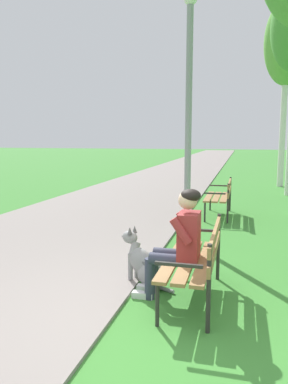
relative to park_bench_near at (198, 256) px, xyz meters
name	(u,v)px	position (x,y,z in m)	size (l,w,h in m)	color
ground_plane	(125,335)	(-0.55, -0.94, -0.51)	(120.00, 120.00, 0.00)	#3D8433
paved_path	(195,163)	(-2.85, 23.06, -0.49)	(4.19, 60.00, 0.04)	gray
park_bench_near	(198,256)	(0.00, 0.00, 0.00)	(0.55, 1.50, 0.85)	olive
park_bench_mid	(221,194)	(-0.01, 4.68, 0.00)	(0.55, 1.50, 0.85)	olive
person_seated_on_near_bench	(179,240)	(-0.21, -0.01, 0.17)	(0.74, 0.49, 1.25)	#33384C
dog_grey	(144,264)	(-0.68, 0.28, -0.25)	(0.78, 0.47, 0.71)	gray
lamp_post_near	(188,114)	(-0.47, 2.38, 1.67)	(0.24, 0.24, 4.23)	gray
birch_tree_fifth	(287,45)	(1.82, 10.81, 4.59)	(1.60, 1.42, 6.70)	silver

